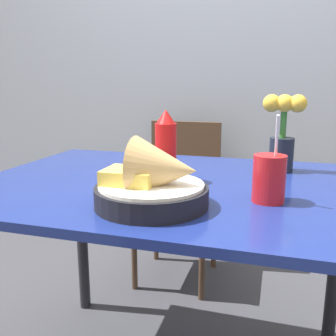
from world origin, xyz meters
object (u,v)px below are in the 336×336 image
ketchup_bottle (165,147)px  chair_far_window (181,186)px  food_basket (156,183)px  drink_cup (269,180)px  flower_vase (283,132)px

ketchup_bottle → chair_far_window: bearing=101.3°
food_basket → drink_cup: drink_cup is taller
chair_far_window → flower_vase: 0.91m
ketchup_bottle → drink_cup: size_ratio=0.98×
ketchup_bottle → drink_cup: bearing=-20.6°
ketchup_bottle → drink_cup: 0.34m
chair_far_window → ketchup_bottle: ketchup_bottle is taller
drink_cup → chair_far_window: bearing=116.1°
ketchup_bottle → flower_vase: flower_vase is taller
chair_far_window → drink_cup: bearing=-63.9°
ketchup_bottle → drink_cup: (0.31, -0.12, -0.05)m
food_basket → ketchup_bottle: 0.25m
chair_far_window → flower_vase: size_ratio=3.27×
food_basket → flower_vase: size_ratio=1.08×
chair_far_window → drink_cup: (0.49, -1.00, 0.32)m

